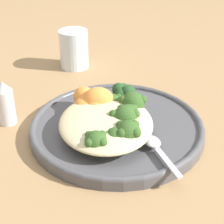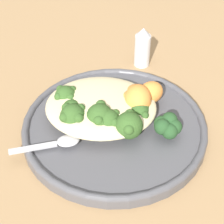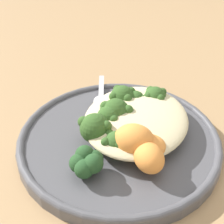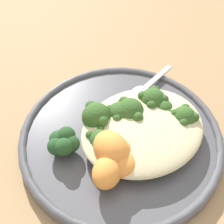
{
  "view_description": "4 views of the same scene",
  "coord_description": "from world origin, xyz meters",
  "px_view_note": "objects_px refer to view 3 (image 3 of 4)",
  "views": [
    {
      "loc": [
        -0.55,
        0.03,
        0.36
      ],
      "look_at": [
        -0.02,
        0.0,
        0.04
      ],
      "focal_mm": 60.0,
      "sensor_mm": 36.0,
      "label": 1
    },
    {
      "loc": [
        0.01,
        -0.44,
        0.44
      ],
      "look_at": [
        -0.02,
        -0.01,
        0.04
      ],
      "focal_mm": 60.0,
      "sensor_mm": 36.0,
      "label": 2
    },
    {
      "loc": [
        0.33,
        0.09,
        0.32
      ],
      "look_at": [
        -0.01,
        -0.02,
        0.06
      ],
      "focal_mm": 50.0,
      "sensor_mm": 36.0,
      "label": 3
    },
    {
      "loc": [
        0.14,
        0.22,
        0.38
      ],
      "look_at": [
        -0.01,
        -0.02,
        0.06
      ],
      "focal_mm": 50.0,
      "sensor_mm": 36.0,
      "label": 4
    }
  ],
  "objects_px": {
    "broccoli_stalk_5": "(100,129)",
    "sweet_potato_chunk_2": "(149,158)",
    "broccoli_stalk_0": "(154,102)",
    "sweet_potato_chunk_0": "(134,141)",
    "spoon": "(101,97)",
    "broccoli_stalk_3": "(120,115)",
    "kale_tuft": "(87,162)",
    "broccoli_stalk_1": "(138,109)",
    "sweet_potato_chunk_3": "(146,148)",
    "broccoli_stalk_2": "(126,103)",
    "plate": "(119,139)",
    "sweet_potato_chunk_1": "(136,141)",
    "quinoa_mound": "(136,119)",
    "broccoli_stalk_4": "(114,120)",
    "broccoli_stalk_6": "(120,141)"
  },
  "relations": [
    {
      "from": "sweet_potato_chunk_1",
      "to": "spoon",
      "type": "height_order",
      "value": "sweet_potato_chunk_1"
    },
    {
      "from": "quinoa_mound",
      "to": "sweet_potato_chunk_0",
      "type": "xyz_separation_m",
      "value": [
        0.06,
        0.01,
        0.01
      ]
    },
    {
      "from": "broccoli_stalk_5",
      "to": "sweet_potato_chunk_2",
      "type": "relative_size",
      "value": 2.37
    },
    {
      "from": "sweet_potato_chunk_2",
      "to": "sweet_potato_chunk_3",
      "type": "height_order",
      "value": "sweet_potato_chunk_2"
    },
    {
      "from": "broccoli_stalk_0",
      "to": "kale_tuft",
      "type": "xyz_separation_m",
      "value": [
        0.16,
        -0.06,
        -0.0
      ]
    },
    {
      "from": "kale_tuft",
      "to": "sweet_potato_chunk_2",
      "type": "bearing_deg",
      "value": 109.49
    },
    {
      "from": "quinoa_mound",
      "to": "spoon",
      "type": "height_order",
      "value": "quinoa_mound"
    },
    {
      "from": "broccoli_stalk_0",
      "to": "kale_tuft",
      "type": "bearing_deg",
      "value": 156.3
    },
    {
      "from": "plate",
      "to": "quinoa_mound",
      "type": "xyz_separation_m",
      "value": [
        -0.02,
        0.02,
        0.02
      ]
    },
    {
      "from": "broccoli_stalk_3",
      "to": "sweet_potato_chunk_0",
      "type": "relative_size",
      "value": 1.74
    },
    {
      "from": "sweet_potato_chunk_3",
      "to": "broccoli_stalk_2",
      "type": "bearing_deg",
      "value": -150.9
    },
    {
      "from": "broccoli_stalk_5",
      "to": "broccoli_stalk_3",
      "type": "bearing_deg",
      "value": -136.44
    },
    {
      "from": "plate",
      "to": "broccoli_stalk_5",
      "type": "xyz_separation_m",
      "value": [
        0.02,
        -0.02,
        0.03
      ]
    },
    {
      "from": "broccoli_stalk_0",
      "to": "sweet_potato_chunk_2",
      "type": "relative_size",
      "value": 2.29
    },
    {
      "from": "sweet_potato_chunk_0",
      "to": "sweet_potato_chunk_3",
      "type": "xyz_separation_m",
      "value": [
        0.0,
        0.02,
        -0.01
      ]
    },
    {
      "from": "plate",
      "to": "sweet_potato_chunk_0",
      "type": "xyz_separation_m",
      "value": [
        0.04,
        0.03,
        0.03
      ]
    },
    {
      "from": "sweet_potato_chunk_2",
      "to": "kale_tuft",
      "type": "bearing_deg",
      "value": -70.51
    },
    {
      "from": "broccoli_stalk_2",
      "to": "broccoli_stalk_6",
      "type": "xyz_separation_m",
      "value": [
        0.09,
        0.01,
        -0.0
      ]
    },
    {
      "from": "plate",
      "to": "sweet_potato_chunk_0",
      "type": "relative_size",
      "value": 5.43
    },
    {
      "from": "sweet_potato_chunk_2",
      "to": "plate",
      "type": "bearing_deg",
      "value": -135.79
    },
    {
      "from": "broccoli_stalk_4",
      "to": "broccoli_stalk_5",
      "type": "bearing_deg",
      "value": 69.09
    },
    {
      "from": "broccoli_stalk_2",
      "to": "broccoli_stalk_5",
      "type": "distance_m",
      "value": 0.08
    },
    {
      "from": "kale_tuft",
      "to": "broccoli_stalk_1",
      "type": "bearing_deg",
      "value": 165.16
    },
    {
      "from": "broccoli_stalk_2",
      "to": "broccoli_stalk_3",
      "type": "relative_size",
      "value": 0.97
    },
    {
      "from": "broccoli_stalk_1",
      "to": "broccoli_stalk_5",
      "type": "xyz_separation_m",
      "value": [
        0.07,
        -0.04,
        0.01
      ]
    },
    {
      "from": "plate",
      "to": "kale_tuft",
      "type": "distance_m",
      "value": 0.09
    },
    {
      "from": "sweet_potato_chunk_0",
      "to": "broccoli_stalk_0",
      "type": "bearing_deg",
      "value": 176.59
    },
    {
      "from": "spoon",
      "to": "sweet_potato_chunk_1",
      "type": "bearing_deg",
      "value": -159.22
    },
    {
      "from": "plate",
      "to": "broccoli_stalk_2",
      "type": "bearing_deg",
      "value": -175.44
    },
    {
      "from": "sweet_potato_chunk_3",
      "to": "broccoli_stalk_6",
      "type": "bearing_deg",
      "value": -97.98
    },
    {
      "from": "broccoli_stalk_1",
      "to": "sweet_potato_chunk_2",
      "type": "height_order",
      "value": "sweet_potato_chunk_2"
    },
    {
      "from": "broccoli_stalk_3",
      "to": "kale_tuft",
      "type": "xyz_separation_m",
      "value": [
        0.1,
        -0.01,
        -0.0
      ]
    },
    {
      "from": "broccoli_stalk_0",
      "to": "sweet_potato_chunk_0",
      "type": "relative_size",
      "value": 1.92
    },
    {
      "from": "broccoli_stalk_2",
      "to": "broccoli_stalk_1",
      "type": "bearing_deg",
      "value": -146.01
    },
    {
      "from": "broccoli_stalk_2",
      "to": "broccoli_stalk_5",
      "type": "xyz_separation_m",
      "value": [
        0.08,
        -0.02,
        0.0
      ]
    },
    {
      "from": "sweet_potato_chunk_1",
      "to": "spoon",
      "type": "bearing_deg",
      "value": -141.58
    },
    {
      "from": "broccoli_stalk_4",
      "to": "sweet_potato_chunk_1",
      "type": "bearing_deg",
      "value": 139.53
    },
    {
      "from": "spoon",
      "to": "broccoli_stalk_3",
      "type": "bearing_deg",
      "value": -157.14
    },
    {
      "from": "broccoli_stalk_0",
      "to": "spoon",
      "type": "bearing_deg",
      "value": 82.37
    },
    {
      "from": "broccoli_stalk_5",
      "to": "kale_tuft",
      "type": "relative_size",
      "value": 2.43
    },
    {
      "from": "quinoa_mound",
      "to": "broccoli_stalk_6",
      "type": "bearing_deg",
      "value": -10.14
    },
    {
      "from": "broccoli_stalk_0",
      "to": "sweet_potato_chunk_2",
      "type": "distance_m",
      "value": 0.13
    },
    {
      "from": "plate",
      "to": "sweet_potato_chunk_1",
      "type": "xyz_separation_m",
      "value": [
        0.03,
        0.03,
        0.03
      ]
    },
    {
      "from": "sweet_potato_chunk_1",
      "to": "sweet_potato_chunk_3",
      "type": "relative_size",
      "value": 0.85
    },
    {
      "from": "broccoli_stalk_0",
      "to": "sweet_potato_chunk_0",
      "type": "height_order",
      "value": "sweet_potato_chunk_0"
    },
    {
      "from": "broccoli_stalk_0",
      "to": "sweet_potato_chunk_3",
      "type": "distance_m",
      "value": 0.11
    },
    {
      "from": "sweet_potato_chunk_1",
      "to": "sweet_potato_chunk_3",
      "type": "bearing_deg",
      "value": 64.54
    },
    {
      "from": "kale_tuft",
      "to": "sweet_potato_chunk_3",
      "type": "bearing_deg",
      "value": 125.28
    },
    {
      "from": "quinoa_mound",
      "to": "broccoli_stalk_5",
      "type": "xyz_separation_m",
      "value": [
        0.04,
        -0.04,
        0.01
      ]
    },
    {
      "from": "broccoli_stalk_3",
      "to": "sweet_potato_chunk_0",
      "type": "height_order",
      "value": "sweet_potato_chunk_0"
    }
  ]
}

